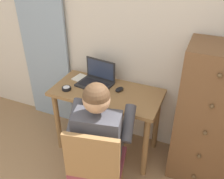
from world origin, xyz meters
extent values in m
cube|color=beige|center=(0.00, 2.20, 1.25)|extent=(4.80, 0.05, 2.50)
cube|color=#8EA3B7|center=(-1.16, 2.13, 1.10)|extent=(0.59, 0.03, 2.20)
cube|color=olive|center=(-0.28, 1.87, 0.72)|extent=(1.08, 0.53, 0.03)
cylinder|color=olive|center=(-0.76, 1.66, 0.35)|extent=(0.06, 0.06, 0.71)
cylinder|color=olive|center=(0.21, 1.66, 0.35)|extent=(0.06, 0.06, 0.71)
cylinder|color=olive|center=(-0.76, 2.07, 0.35)|extent=(0.06, 0.06, 0.71)
cylinder|color=olive|center=(0.21, 2.07, 0.35)|extent=(0.06, 0.06, 0.71)
cube|color=brown|center=(0.68, 1.93, 0.67)|extent=(0.53, 0.43, 1.34)
sphere|color=brown|center=(0.68, 1.70, 0.13)|extent=(0.04, 0.04, 0.04)
sphere|color=brown|center=(0.68, 1.70, 0.40)|extent=(0.04, 0.04, 0.04)
sphere|color=brown|center=(0.68, 1.70, 0.67)|extent=(0.04, 0.04, 0.04)
sphere|color=brown|center=(0.68, 1.70, 0.94)|extent=(0.04, 0.04, 0.04)
sphere|color=brown|center=(0.68, 1.70, 1.21)|extent=(0.04, 0.04, 0.04)
cube|color=brown|center=(-0.09, 1.27, 0.43)|extent=(0.49, 0.48, 0.05)
cube|color=olive|center=(-0.05, 1.10, 0.66)|extent=(0.42, 0.12, 0.42)
cylinder|color=olive|center=(0.04, 1.46, 0.20)|extent=(0.04, 0.04, 0.40)
cylinder|color=olive|center=(-0.29, 1.40, 0.20)|extent=(0.04, 0.04, 0.40)
cylinder|color=#4C4C4C|center=(-0.04, 1.51, 0.47)|extent=(0.22, 0.42, 0.14)
cylinder|color=#4C4C4C|center=(-0.22, 1.47, 0.47)|extent=(0.22, 0.42, 0.14)
cylinder|color=#4C4C4C|center=(-0.08, 1.70, 0.24)|extent=(0.11, 0.11, 0.47)
cylinder|color=#4C4C4C|center=(-0.26, 1.67, 0.24)|extent=(0.11, 0.11, 0.47)
cube|color=#3F3F47|center=(-0.08, 1.26, 0.70)|extent=(0.39, 0.27, 0.46)
cylinder|color=#3F3F47|center=(0.11, 1.43, 0.78)|extent=(0.15, 0.31, 0.25)
cylinder|color=#3F3F47|center=(-0.33, 1.35, 0.78)|extent=(0.15, 0.31, 0.25)
cylinder|color=tan|center=(0.07, 1.63, 0.68)|extent=(0.12, 0.28, 0.11)
cylinder|color=tan|center=(-0.37, 1.54, 0.68)|extent=(0.12, 0.28, 0.11)
sphere|color=tan|center=(-0.09, 1.27, 1.06)|extent=(0.20, 0.20, 0.20)
sphere|color=#513823|center=(-0.09, 1.27, 1.09)|extent=(0.20, 0.20, 0.20)
cube|color=#232326|center=(-0.44, 1.92, 0.75)|extent=(0.37, 0.28, 0.02)
cube|color=black|center=(-0.44, 1.91, 0.76)|extent=(0.30, 0.19, 0.00)
cube|color=#232326|center=(-0.42, 2.04, 0.87)|extent=(0.34, 0.05, 0.22)
cube|color=#2D3851|center=(-0.42, 2.04, 0.87)|extent=(0.30, 0.04, 0.18)
ellipsoid|color=black|center=(-0.16, 1.92, 0.76)|extent=(0.09, 0.11, 0.03)
cylinder|color=black|center=(-0.65, 1.74, 0.76)|extent=(0.09, 0.09, 0.03)
cylinder|color=silver|center=(-0.65, 1.74, 0.77)|extent=(0.06, 0.06, 0.00)
cube|color=silver|center=(-0.60, 1.98, 0.75)|extent=(0.23, 0.19, 0.01)
camera|label=1|loc=(0.59, -0.03, 2.05)|focal=40.16mm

